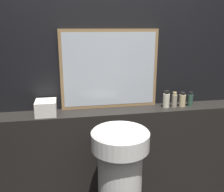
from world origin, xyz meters
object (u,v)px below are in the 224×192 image
conditioner_bottle (174,100)px  shampoo_bottle (166,100)px  pedestal_sink (120,186)px  lotion_bottle (182,100)px  towel_stack (46,108)px  body_wash_bottle (190,99)px  mirror (110,69)px

conditioner_bottle → shampoo_bottle: bearing=180.0°
pedestal_sink → lotion_bottle: (0.65, 0.42, 0.49)m
pedestal_sink → towel_stack: bearing=140.4°
pedestal_sink → body_wash_bottle: bearing=30.3°
pedestal_sink → body_wash_bottle: 0.97m
lotion_bottle → shampoo_bottle: bearing=180.0°
towel_stack → body_wash_bottle: (1.23, 0.00, 0.00)m
towel_stack → pedestal_sink: bearing=-39.6°
towel_stack → conditioner_bottle: 1.08m
pedestal_sink → shampoo_bottle: 0.82m
mirror → lotion_bottle: 0.69m
mirror → towel_stack: bearing=-169.7°
pedestal_sink → conditioner_bottle: bearing=36.4°
shampoo_bottle → conditioner_bottle: bearing=0.0°
conditioner_bottle → pedestal_sink: bearing=-143.6°
pedestal_sink → body_wash_bottle: (0.72, 0.42, 0.49)m
shampoo_bottle → mirror: bearing=168.6°
towel_stack → body_wash_bottle: bearing=0.0°
pedestal_sink → conditioner_bottle: conditioner_bottle is taller
lotion_bottle → body_wash_bottle: 0.07m
pedestal_sink → body_wash_bottle: body_wash_bottle is taller
towel_stack → lotion_bottle: 1.16m
towel_stack → lotion_bottle: lotion_bottle is taller
conditioner_bottle → lotion_bottle: conditioner_bottle is taller
mirror → conditioner_bottle: bearing=-9.9°
towel_stack → shampoo_bottle: shampoo_bottle is taller
mirror → shampoo_bottle: mirror is taller
pedestal_sink → shampoo_bottle: bearing=40.3°
pedestal_sink → lotion_bottle: lotion_bottle is taller
mirror → body_wash_bottle: mirror is taller
lotion_bottle → conditioner_bottle: bearing=180.0°
towel_stack → conditioner_bottle: conditioner_bottle is taller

